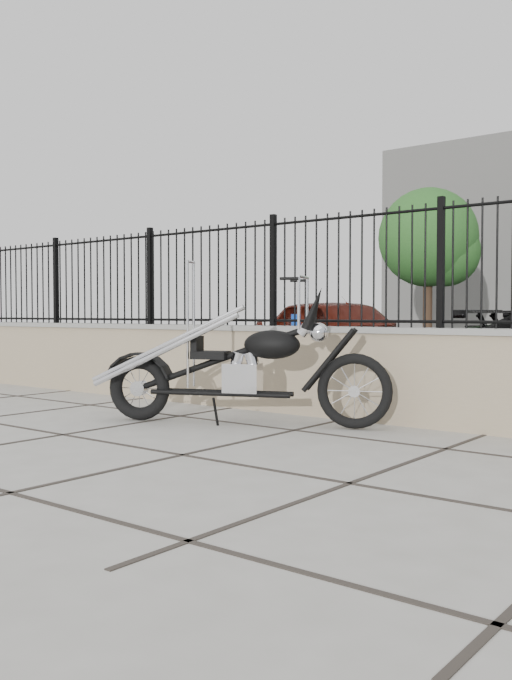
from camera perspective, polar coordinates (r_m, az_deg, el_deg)
The scene contains 7 objects.
ground_plane at distance 5.67m, azimuth -5.87°, elevation -9.08°, with size 90.00×90.00×0.00m, color #99968E.
retaining_wall at distance 7.58m, azimuth 7.42°, elevation -2.58°, with size 14.00×0.36×0.96m, color gray.
iron_fence at distance 7.57m, azimuth 7.46°, elevation 5.59°, with size 14.00×0.08×1.20m, color black.
chopper_motorcycle at distance 7.08m, azimuth -1.51°, elevation -0.07°, with size 2.76×0.49×1.66m, color black, non-canonical shape.
car_red at distance 12.48m, azimuth 6.68°, elevation 0.26°, with size 1.65×4.09×1.39m, color #4B130A.
bollard_a at distance 9.97m, azimuth 3.17°, elevation -1.08°, with size 0.13×0.13×1.09m, color #0A56A2.
tree_left at distance 22.60m, azimuth 13.49°, elevation 8.24°, with size 2.99×2.99×5.04m.
Camera 1 is at (3.88, -3.98, 1.10)m, focal length 38.00 mm.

